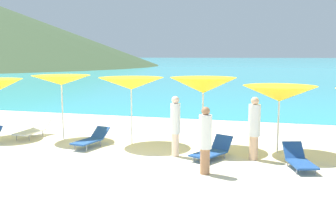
{
  "coord_description": "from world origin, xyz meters",
  "views": [
    {
      "loc": [
        5.24,
        -9.55,
        3.1
      ],
      "look_at": [
        1.53,
        3.2,
        1.2
      ],
      "focal_mm": 42.54,
      "sensor_mm": 36.0,
      "label": 1
    }
  ],
  "objects_px": {
    "lounge_chair_5": "(299,159)",
    "beachgoer_2": "(254,127)",
    "umbrella_2": "(61,80)",
    "umbrella_3": "(131,84)",
    "lounge_chair_4": "(33,130)",
    "umbrella_5": "(279,94)",
    "umbrella_4": "(203,85)",
    "lounge_chair_3": "(213,150)",
    "lounge_chair_1": "(91,139)",
    "beachgoer_0": "(205,139)",
    "beachgoer_1": "(175,124)"
  },
  "relations": [
    {
      "from": "beachgoer_1",
      "to": "beachgoer_2",
      "type": "distance_m",
      "value": 2.37
    },
    {
      "from": "umbrella_3",
      "to": "lounge_chair_4",
      "type": "relative_size",
      "value": 1.4
    },
    {
      "from": "umbrella_2",
      "to": "beachgoer_2",
      "type": "height_order",
      "value": "umbrella_2"
    },
    {
      "from": "umbrella_3",
      "to": "lounge_chair_4",
      "type": "distance_m",
      "value": 4.44
    },
    {
      "from": "umbrella_4",
      "to": "lounge_chair_1",
      "type": "height_order",
      "value": "umbrella_4"
    },
    {
      "from": "umbrella_4",
      "to": "lounge_chair_3",
      "type": "bearing_deg",
      "value": -66.39
    },
    {
      "from": "umbrella_5",
      "to": "lounge_chair_3",
      "type": "bearing_deg",
      "value": -145.54
    },
    {
      "from": "lounge_chair_1",
      "to": "lounge_chair_3",
      "type": "height_order",
      "value": "lounge_chair_3"
    },
    {
      "from": "beachgoer_2",
      "to": "lounge_chair_5",
      "type": "bearing_deg",
      "value": 15.18
    },
    {
      "from": "umbrella_4",
      "to": "umbrella_2",
      "type": "bearing_deg",
      "value": -179.36
    },
    {
      "from": "lounge_chair_4",
      "to": "umbrella_5",
      "type": "bearing_deg",
      "value": -0.78
    },
    {
      "from": "lounge_chair_1",
      "to": "lounge_chair_4",
      "type": "height_order",
      "value": "lounge_chair_4"
    },
    {
      "from": "umbrella_2",
      "to": "lounge_chair_3",
      "type": "height_order",
      "value": "umbrella_2"
    },
    {
      "from": "umbrella_3",
      "to": "beachgoer_1",
      "type": "distance_m",
      "value": 2.56
    },
    {
      "from": "lounge_chair_1",
      "to": "lounge_chair_3",
      "type": "bearing_deg",
      "value": 3.97
    },
    {
      "from": "beachgoer_0",
      "to": "beachgoer_1",
      "type": "relative_size",
      "value": 0.95
    },
    {
      "from": "beachgoer_1",
      "to": "umbrella_5",
      "type": "bearing_deg",
      "value": 75.89
    },
    {
      "from": "umbrella_3",
      "to": "umbrella_5",
      "type": "bearing_deg",
      "value": 0.97
    },
    {
      "from": "umbrella_4",
      "to": "lounge_chair_1",
      "type": "relative_size",
      "value": 1.42
    },
    {
      "from": "umbrella_2",
      "to": "umbrella_3",
      "type": "xyz_separation_m",
      "value": [
        2.75,
        -0.05,
        -0.06
      ]
    },
    {
      "from": "umbrella_2",
      "to": "lounge_chair_4",
      "type": "bearing_deg",
      "value": -178.79
    },
    {
      "from": "umbrella_3",
      "to": "lounge_chair_1",
      "type": "relative_size",
      "value": 1.45
    },
    {
      "from": "umbrella_5",
      "to": "beachgoer_2",
      "type": "distance_m",
      "value": 1.56
    },
    {
      "from": "lounge_chair_3",
      "to": "lounge_chair_4",
      "type": "height_order",
      "value": "lounge_chair_3"
    },
    {
      "from": "umbrella_5",
      "to": "lounge_chair_3",
      "type": "height_order",
      "value": "umbrella_5"
    },
    {
      "from": "umbrella_5",
      "to": "lounge_chair_1",
      "type": "distance_m",
      "value": 6.38
    },
    {
      "from": "beachgoer_0",
      "to": "beachgoer_2",
      "type": "height_order",
      "value": "beachgoer_2"
    },
    {
      "from": "umbrella_5",
      "to": "lounge_chair_5",
      "type": "xyz_separation_m",
      "value": [
        0.6,
        -1.67,
        -1.65
      ]
    },
    {
      "from": "lounge_chair_5",
      "to": "beachgoer_2",
      "type": "xyz_separation_m",
      "value": [
        -1.28,
        0.6,
        0.75
      ]
    },
    {
      "from": "umbrella_2",
      "to": "lounge_chair_5",
      "type": "bearing_deg",
      "value": -11.15
    },
    {
      "from": "umbrella_3",
      "to": "umbrella_5",
      "type": "height_order",
      "value": "umbrella_3"
    },
    {
      "from": "lounge_chair_1",
      "to": "beachgoer_1",
      "type": "bearing_deg",
      "value": 1.2
    },
    {
      "from": "beachgoer_1",
      "to": "umbrella_3",
      "type": "bearing_deg",
      "value": -161.01
    },
    {
      "from": "umbrella_3",
      "to": "umbrella_2",
      "type": "bearing_deg",
      "value": 178.94
    },
    {
      "from": "lounge_chair_3",
      "to": "beachgoer_2",
      "type": "bearing_deg",
      "value": 34.76
    },
    {
      "from": "umbrella_2",
      "to": "lounge_chair_3",
      "type": "bearing_deg",
      "value": -12.1
    },
    {
      "from": "lounge_chair_5",
      "to": "beachgoer_0",
      "type": "height_order",
      "value": "beachgoer_0"
    },
    {
      "from": "umbrella_5",
      "to": "beachgoer_2",
      "type": "height_order",
      "value": "umbrella_5"
    },
    {
      "from": "beachgoer_0",
      "to": "beachgoer_2",
      "type": "bearing_deg",
      "value": 42.76
    },
    {
      "from": "lounge_chair_3",
      "to": "beachgoer_1",
      "type": "relative_size",
      "value": 0.85
    },
    {
      "from": "umbrella_3",
      "to": "beachgoer_1",
      "type": "xyz_separation_m",
      "value": [
        1.93,
        -1.25,
        -1.12
      ]
    },
    {
      "from": "umbrella_4",
      "to": "beachgoer_2",
      "type": "relative_size",
      "value": 1.26
    },
    {
      "from": "umbrella_2",
      "to": "umbrella_3",
      "type": "relative_size",
      "value": 0.98
    },
    {
      "from": "umbrella_4",
      "to": "umbrella_3",
      "type": "bearing_deg",
      "value": -177.5
    },
    {
      "from": "umbrella_2",
      "to": "beachgoer_0",
      "type": "height_order",
      "value": "umbrella_2"
    },
    {
      "from": "umbrella_3",
      "to": "lounge_chair_5",
      "type": "height_order",
      "value": "umbrella_3"
    },
    {
      "from": "umbrella_4",
      "to": "lounge_chair_4",
      "type": "xyz_separation_m",
      "value": [
        -6.55,
        -0.09,
        -1.82
      ]
    },
    {
      "from": "umbrella_3",
      "to": "lounge_chair_5",
      "type": "distance_m",
      "value": 6.07
    },
    {
      "from": "lounge_chair_1",
      "to": "lounge_chair_5",
      "type": "relative_size",
      "value": 1.08
    },
    {
      "from": "umbrella_2",
      "to": "lounge_chair_4",
      "type": "relative_size",
      "value": 1.37
    }
  ]
}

